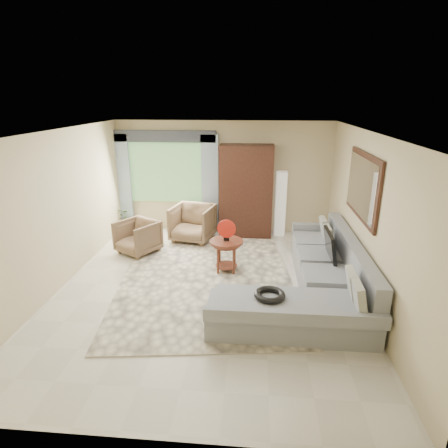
# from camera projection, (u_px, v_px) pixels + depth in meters

# --- Properties ---
(ground) EXTENTS (6.00, 6.00, 0.00)m
(ground) POSITION_uv_depth(u_px,v_px,m) (208.00, 288.00, 6.38)
(ground) COLOR silver
(ground) RESTS_ON ground
(area_rug) EXTENTS (3.46, 4.33, 0.02)m
(area_rug) POSITION_uv_depth(u_px,v_px,m) (206.00, 281.00, 6.61)
(area_rug) COLOR #F9EBC5
(area_rug) RESTS_ON ground
(sectional_sofa) EXTENTS (2.30, 3.46, 0.90)m
(sectional_sofa) POSITION_uv_depth(u_px,v_px,m) (317.00, 283.00, 5.97)
(sectional_sofa) COLOR gray
(sectional_sofa) RESTS_ON ground
(tv_screen) EXTENTS (0.14, 0.74, 0.48)m
(tv_screen) POSITION_uv_depth(u_px,v_px,m) (330.00, 245.00, 6.31)
(tv_screen) COLOR black
(tv_screen) RESTS_ON sectional_sofa
(garden_hose) EXTENTS (0.43, 0.43, 0.09)m
(garden_hose) POSITION_uv_depth(u_px,v_px,m) (270.00, 295.00, 5.09)
(garden_hose) COLOR black
(garden_hose) RESTS_ON sectional_sofa
(coffee_table) EXTENTS (0.62, 0.62, 0.62)m
(coffee_table) POSITION_uv_depth(u_px,v_px,m) (226.00, 255.00, 6.90)
(coffee_table) COLOR #431D12
(coffee_table) RESTS_ON ground
(red_disc) EXTENTS (0.34, 0.06, 0.34)m
(red_disc) POSITION_uv_depth(u_px,v_px,m) (226.00, 229.00, 6.73)
(red_disc) COLOR red
(red_disc) RESTS_ON coffee_table
(armchair_left) EXTENTS (1.03, 1.04, 0.69)m
(armchair_left) POSITION_uv_depth(u_px,v_px,m) (138.00, 237.00, 7.75)
(armchair_left) COLOR brown
(armchair_left) RESTS_ON ground
(armchair_right) EXTENTS (1.04, 1.06, 0.81)m
(armchair_right) POSITION_uv_depth(u_px,v_px,m) (193.00, 223.00, 8.41)
(armchair_right) COLOR brown
(armchair_right) RESTS_ON ground
(potted_plant) EXTENTS (0.60, 0.56, 0.54)m
(potted_plant) POSITION_uv_depth(u_px,v_px,m) (125.00, 219.00, 9.16)
(potted_plant) COLOR #999999
(potted_plant) RESTS_ON ground
(armoire) EXTENTS (1.20, 0.55, 2.10)m
(armoire) POSITION_uv_depth(u_px,v_px,m) (246.00, 191.00, 8.56)
(armoire) COLOR black
(armoire) RESTS_ON ground
(floor_lamp) EXTENTS (0.24, 0.24, 1.50)m
(floor_lamp) POSITION_uv_depth(u_px,v_px,m) (280.00, 204.00, 8.65)
(floor_lamp) COLOR silver
(floor_lamp) RESTS_ON ground
(window) EXTENTS (1.80, 0.04, 1.40)m
(window) POSITION_uv_depth(u_px,v_px,m) (166.00, 173.00, 8.84)
(window) COLOR #669E59
(window) RESTS_ON wall_back
(curtain_left) EXTENTS (0.40, 0.08, 2.30)m
(curtain_left) POSITION_uv_depth(u_px,v_px,m) (123.00, 183.00, 8.92)
(curtain_left) COLOR #9EB7CC
(curtain_left) RESTS_ON ground
(curtain_right) EXTENTS (0.40, 0.08, 2.30)m
(curtain_right) POSITION_uv_depth(u_px,v_px,m) (210.00, 185.00, 8.75)
(curtain_right) COLOR #9EB7CC
(curtain_right) RESTS_ON ground
(valance) EXTENTS (2.40, 0.12, 0.26)m
(valance) POSITION_uv_depth(u_px,v_px,m) (164.00, 136.00, 8.50)
(valance) COLOR #1E232D
(valance) RESTS_ON wall_back
(wall_mirror) EXTENTS (0.05, 1.70, 1.05)m
(wall_mirror) POSITION_uv_depth(u_px,v_px,m) (363.00, 186.00, 5.94)
(wall_mirror) COLOR black
(wall_mirror) RESTS_ON wall_right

